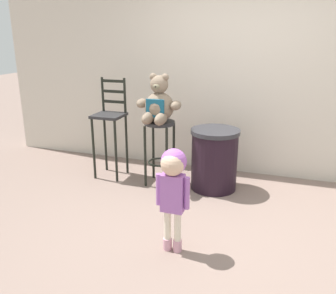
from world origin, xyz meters
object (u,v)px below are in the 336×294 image
(bar_stool_with_teddy, at_px, (160,140))
(trash_bin, at_px, (214,159))
(bar_chair_empty, at_px, (110,122))
(teddy_bear, at_px, (159,105))
(child_walking, at_px, (173,179))

(bar_stool_with_teddy, xyz_separation_m, trash_bin, (0.68, 0.07, -0.19))
(bar_stool_with_teddy, height_order, trash_bin, bar_stool_with_teddy)
(bar_stool_with_teddy, height_order, bar_chair_empty, bar_chair_empty)
(bar_stool_with_teddy, bearing_deg, teddy_bear, -90.00)
(child_walking, relative_size, bar_chair_empty, 0.72)
(teddy_bear, height_order, child_walking, teddy_bear)
(teddy_bear, distance_m, bar_chair_empty, 0.77)
(child_walking, xyz_separation_m, bar_chair_empty, (-1.32, 1.42, 0.05))
(child_walking, bearing_deg, bar_chair_empty, 167.13)
(child_walking, distance_m, trash_bin, 1.46)
(bar_chair_empty, bearing_deg, teddy_bear, -7.42)
(bar_chair_empty, bearing_deg, child_walking, -47.13)
(bar_stool_with_teddy, xyz_separation_m, teddy_bear, (-0.00, -0.03, 0.45))
(bar_stool_with_teddy, height_order, teddy_bear, teddy_bear)
(teddy_bear, xyz_separation_m, child_walking, (0.61, -1.33, -0.34))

